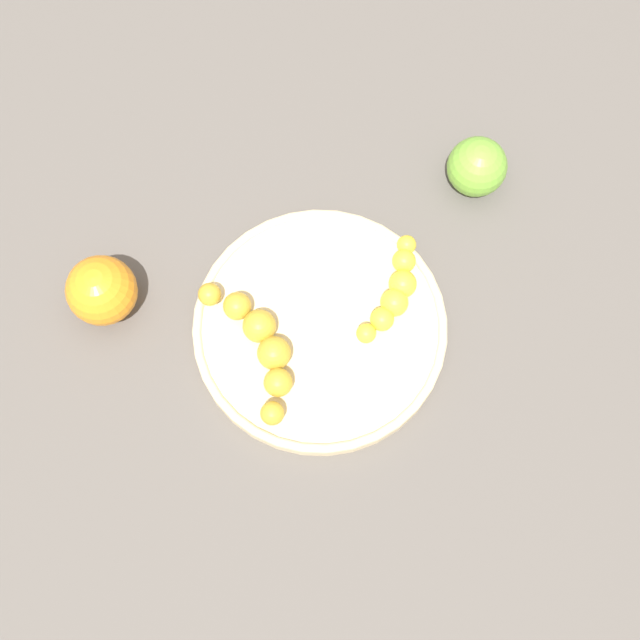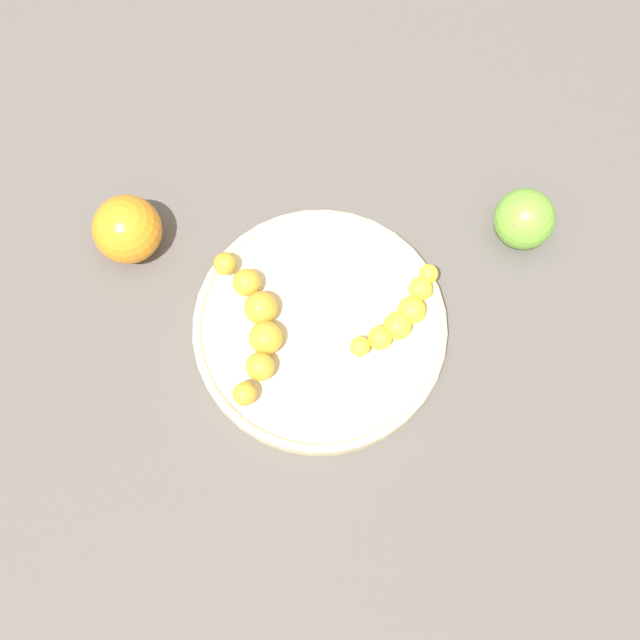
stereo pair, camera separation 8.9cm
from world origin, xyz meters
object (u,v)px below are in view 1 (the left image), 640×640
at_px(orange_fruit, 102,290).
at_px(banana_spotted, 259,343).
at_px(fruit_bowl, 320,327).
at_px(apple_green, 477,167).
at_px(banana_yellow, 395,292).

bearing_deg(orange_fruit, banana_spotted, -55.94).
distance_m(fruit_bowl, apple_green, 0.26).
xyz_separation_m(fruit_bowl, orange_fruit, (-0.17, 0.17, 0.03)).
distance_m(fruit_bowl, orange_fruit, 0.24).
xyz_separation_m(fruit_bowl, banana_yellow, (0.08, -0.02, 0.02)).
distance_m(banana_spotted, banana_yellow, 0.16).
xyz_separation_m(banana_spotted, orange_fruit, (-0.10, 0.15, 0.00)).
height_order(fruit_bowl, banana_spotted, banana_spotted).
bearing_deg(banana_spotted, apple_green, 12.63).
bearing_deg(banana_yellow, orange_fruit, -155.66).
distance_m(banana_spotted, apple_green, 0.32).
xyz_separation_m(fruit_bowl, banana_spotted, (-0.07, 0.02, 0.03)).
bearing_deg(banana_yellow, apple_green, 81.67).
height_order(banana_spotted, apple_green, apple_green).
height_order(fruit_bowl, orange_fruit, orange_fruit).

